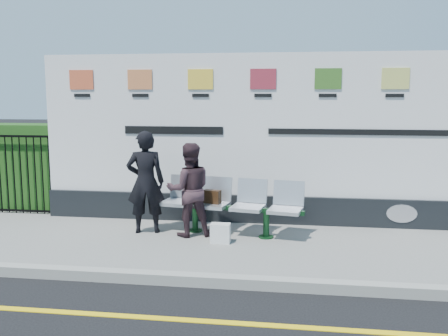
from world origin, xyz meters
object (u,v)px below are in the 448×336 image
Objects in this scene: woman_left at (146,182)px; woman_right at (189,190)px; billboard at (263,150)px; bench at (230,219)px.

woman_left is 0.76m from woman_right.
billboard reaches higher than bench.
billboard is 3.42× the size of bench.
billboard is 2.15m from woman_left.
billboard is at bearing -166.24° from woman_left.
woman_right is (0.75, -0.09, -0.09)m from woman_left.
bench is (-0.47, -0.89, -1.05)m from billboard.
woman_right is (-1.11, -1.05, -0.54)m from billboard.
billboard reaches higher than woman_right.
bench is at bearing 169.30° from woman_left.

